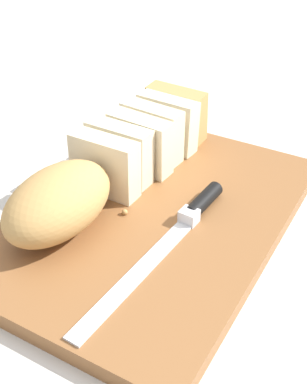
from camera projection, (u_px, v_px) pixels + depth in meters
ground_plane at (154, 224)px, 0.67m from camera, size 3.00×3.00×0.00m
cutting_board at (154, 218)px, 0.66m from camera, size 0.47×0.33×0.02m
bread_loaf at (109, 164)px, 0.68m from camera, size 0.38×0.13×0.08m
bread_knife at (185, 221)px, 0.63m from camera, size 0.30×0.05×0.02m
crumb_near_knife at (125, 212)px, 0.65m from camera, size 0.01×0.01×0.01m
crumb_near_loaf at (144, 184)px, 0.70m from camera, size 0.01×0.01×0.01m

